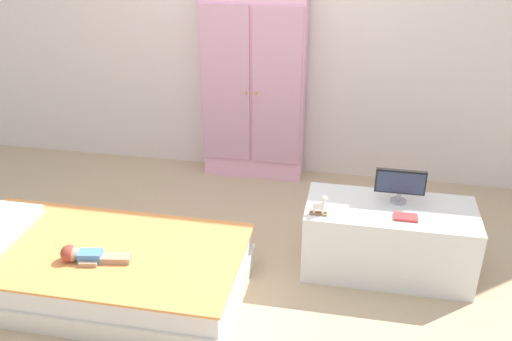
# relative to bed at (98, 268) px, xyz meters

# --- Properties ---
(ground_plane) EXTENTS (10.00, 10.00, 0.02)m
(ground_plane) POSITION_rel_bed_xyz_m (0.73, 0.23, -0.15)
(ground_plane) COLOR tan
(back_wall) EXTENTS (6.40, 0.05, 2.70)m
(back_wall) POSITION_rel_bed_xyz_m (0.73, 1.81, 1.21)
(back_wall) COLOR silver
(back_wall) RESTS_ON ground_plane
(bed) EXTENTS (1.72, 0.89, 0.28)m
(bed) POSITION_rel_bed_xyz_m (0.00, 0.00, 0.00)
(bed) COLOR silver
(bed) RESTS_ON ground_plane
(doll) EXTENTS (0.39, 0.15, 0.10)m
(doll) POSITION_rel_bed_xyz_m (-0.01, -0.12, 0.18)
(doll) COLOR #4C84C6
(doll) RESTS_ON bed
(wardrobe) EXTENTS (0.80, 0.24, 1.50)m
(wardrobe) POSITION_rel_bed_xyz_m (0.61, 1.65, 0.62)
(wardrobe) COLOR #EFADCC
(wardrobe) RESTS_ON ground_plane
(tv_stand) EXTENTS (1.01, 0.48, 0.44)m
(tv_stand) POSITION_rel_bed_xyz_m (1.68, 0.51, 0.09)
(tv_stand) COLOR silver
(tv_stand) RESTS_ON ground_plane
(tv_monitor) EXTENTS (0.30, 0.10, 0.21)m
(tv_monitor) POSITION_rel_bed_xyz_m (1.72, 0.59, 0.43)
(tv_monitor) COLOR #99999E
(tv_monitor) RESTS_ON tv_stand
(rocking_horse_toy) EXTENTS (0.10, 0.04, 0.12)m
(rocking_horse_toy) POSITION_rel_bed_xyz_m (1.26, 0.35, 0.37)
(rocking_horse_toy) COLOR #8E6642
(rocking_horse_toy) RESTS_ON tv_stand
(book_red) EXTENTS (0.14, 0.09, 0.01)m
(book_red) POSITION_rel_bed_xyz_m (1.75, 0.40, 0.32)
(book_red) COLOR #CC3838
(book_red) RESTS_ON tv_stand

